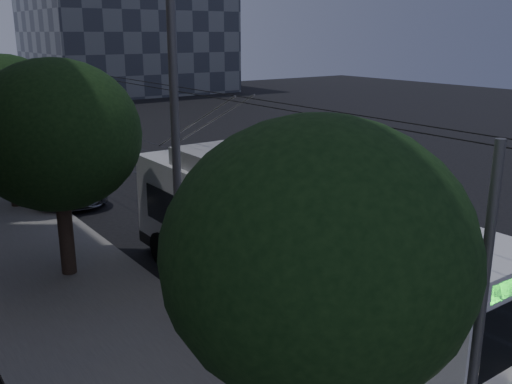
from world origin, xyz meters
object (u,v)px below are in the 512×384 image
object	(u,v)px
pickup_silver	(64,180)
car_white_c	(24,138)
car_white_a	(50,150)
trolleybus	(283,244)
car_white_b	(18,154)
streetlamp_near	(190,65)

from	to	relation	value
pickup_silver	car_white_c	xyz separation A→B (m)	(1.60, 13.15, -0.19)
car_white_a	pickup_silver	bearing A→B (deg)	-83.52
trolleybus	car_white_b	bearing A→B (deg)	93.61
trolleybus	car_white_a	world-z (taller)	trolleybus
pickup_silver	car_white_a	distance (m)	7.82
trolleybus	car_white_a	size ratio (longest dim) A/B	2.98
trolleybus	car_white_c	bearing A→B (deg)	89.58
car_white_c	streetlamp_near	size ratio (longest dim) A/B	0.36
car_white_c	car_white_b	bearing A→B (deg)	-103.38
pickup_silver	streetlamp_near	distance (m)	14.91
trolleybus	pickup_silver	bearing A→B (deg)	95.69
trolleybus	pickup_silver	size ratio (longest dim) A/B	2.19
pickup_silver	streetlamp_near	world-z (taller)	streetlamp_near
trolleybus	pickup_silver	world-z (taller)	trolleybus
car_white_b	car_white_a	bearing A→B (deg)	5.78
car_white_c	streetlamp_near	world-z (taller)	streetlamp_near
car_white_a	streetlamp_near	distance (m)	22.31
car_white_a	car_white_c	size ratio (longest dim) A/B	1.13
car_white_a	car_white_c	xyz separation A→B (m)	(0.00, 5.50, -0.11)
car_white_b	streetlamp_near	xyz separation A→B (m)	(-1.07, -21.88, 5.92)
pickup_silver	car_white_b	world-z (taller)	pickup_silver
trolleybus	car_white_a	bearing A→B (deg)	89.48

